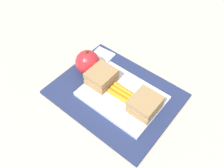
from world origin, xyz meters
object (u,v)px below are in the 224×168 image
Objects in this scene: carrot_sticks_bundle at (122,93)px; apple at (88,62)px; food_tray at (122,96)px; sandwich_half_left at (145,104)px; paper_napkin at (102,56)px; sandwich_half_right at (101,77)px.

carrot_sticks_bundle is 0.15m from apple.
sandwich_half_left is (-0.08, 0.00, 0.03)m from food_tray.
apple is (0.23, -0.02, 0.00)m from sandwich_half_left.
carrot_sticks_bundle is at bearing 149.66° from paper_napkin.
food_tray reaches higher than paper_napkin.
carrot_sticks_bundle is at bearing 30.67° from food_tray.
sandwich_half_right reaches higher than food_tray.
apple reaches higher than food_tray.
paper_napkin is (0.24, -0.09, -0.03)m from sandwich_half_left.
food_tray is 3.29× the size of paper_napkin.
paper_napkin is (0.01, -0.08, -0.04)m from apple.
sandwich_half_right is 1.05× the size of carrot_sticks_bundle.
carrot_sticks_bundle reaches higher than paper_napkin.
sandwich_half_right reaches higher than paper_napkin.
sandwich_half_right is (0.08, 0.00, 0.03)m from food_tray.
food_tray is 0.08m from sandwich_half_right.
paper_napkin is (0.16, -0.09, -0.00)m from food_tray.
sandwich_half_left is 1.00× the size of sandwich_half_right.
apple reaches higher than paper_napkin.
sandwich_half_left is 1.14× the size of paper_napkin.
sandwich_half_left is 0.23m from apple.
paper_napkin is at bearing -81.41° from apple.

